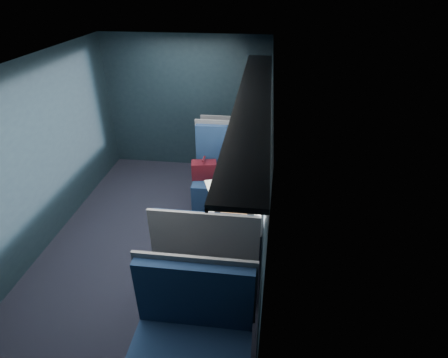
# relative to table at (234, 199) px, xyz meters

# --- Properties ---
(ground) EXTENTS (2.80, 4.20, 0.01)m
(ground) POSITION_rel_table_xyz_m (-1.03, 0.00, -0.67)
(ground) COLOR black
(room_shell) EXTENTS (3.00, 4.40, 2.40)m
(room_shell) POSITION_rel_table_xyz_m (-1.01, 0.00, 0.81)
(room_shell) COLOR black
(room_shell) RESTS_ON ground
(table) EXTENTS (0.62, 1.00, 0.74)m
(table) POSITION_rel_table_xyz_m (0.00, 0.00, 0.00)
(table) COLOR #54565E
(table) RESTS_ON ground
(seat_bay_near) EXTENTS (1.07, 0.62, 1.26)m
(seat_bay_near) POSITION_rel_table_xyz_m (-0.20, 0.87, -0.24)
(seat_bay_near) COLOR #0E1E3E
(seat_bay_near) RESTS_ON ground
(seat_bay_far) EXTENTS (1.04, 0.62, 1.26)m
(seat_bay_far) POSITION_rel_table_xyz_m (-0.18, -0.87, -0.25)
(seat_bay_far) COLOR #0E1E3E
(seat_bay_far) RESTS_ON ground
(seat_row_front) EXTENTS (1.04, 0.51, 1.16)m
(seat_row_front) POSITION_rel_table_xyz_m (-0.18, 1.80, -0.25)
(seat_row_front) COLOR #0E1E3E
(seat_row_front) RESTS_ON ground
(seat_row_back) EXTENTS (1.04, 0.51, 1.16)m
(seat_row_back) POSITION_rel_table_xyz_m (-0.18, -1.80, -0.25)
(seat_row_back) COLOR #0E1E3E
(seat_row_back) RESTS_ON ground
(man) EXTENTS (0.53, 0.56, 1.32)m
(man) POSITION_rel_table_xyz_m (0.07, 0.70, 0.06)
(man) COLOR black
(man) RESTS_ON ground
(woman) EXTENTS (0.53, 0.56, 1.32)m
(woman) POSITION_rel_table_xyz_m (0.07, -0.71, 0.06)
(woman) COLOR black
(woman) RESTS_ON ground
(papers) EXTENTS (0.82, 0.97, 0.01)m
(papers) POSITION_rel_table_xyz_m (-0.02, -0.01, 0.08)
(papers) COLOR white
(papers) RESTS_ON table
(laptop) EXTENTS (0.25, 0.31, 0.21)m
(laptop) POSITION_rel_table_xyz_m (0.34, -0.01, 0.14)
(laptop) COLOR silver
(laptop) RESTS_ON table
(bottle_small) EXTENTS (0.06, 0.06, 0.20)m
(bottle_small) POSITION_rel_table_xyz_m (0.19, 0.30, 0.17)
(bottle_small) COLOR silver
(bottle_small) RESTS_ON table
(cup) EXTENTS (0.07, 0.07, 0.08)m
(cup) POSITION_rel_table_xyz_m (0.21, 0.39, 0.12)
(cup) COLOR white
(cup) RESTS_ON table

